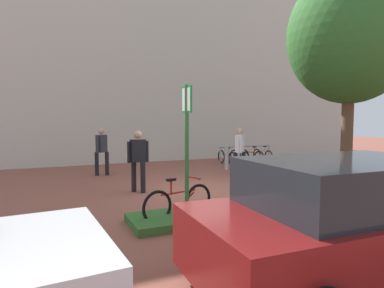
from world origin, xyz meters
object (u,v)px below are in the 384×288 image
at_px(bike_at_sign, 179,202).
at_px(person_shirt_blue, 240,148).
at_px(parking_sign_post, 187,134).
at_px(person_suited_dark, 138,157).
at_px(car_maroon_wagon, 357,222).
at_px(bollard_steel, 227,158).
at_px(tree_sidewalk, 350,36).
at_px(bike_rack_cluster, 245,156).
at_px(person_suited_navy, 102,148).

xyz_separation_m(bike_at_sign, person_shirt_blue, (3.96, 4.01, 0.63)).
bearing_deg(bike_at_sign, parking_sign_post, -68.92).
height_order(person_suited_dark, car_maroon_wagon, person_suited_dark).
distance_m(bollard_steel, person_shirt_blue, 1.50).
xyz_separation_m(tree_sidewalk, bike_rack_cluster, (1.65, 6.99, -3.67)).
xyz_separation_m(person_shirt_blue, person_suited_dark, (-4.08, -1.25, 0.00)).
height_order(person_shirt_blue, person_suited_dark, same).
relative_size(parking_sign_post, bike_rack_cluster, 1.01).
relative_size(parking_sign_post, person_shirt_blue, 1.56).
height_order(parking_sign_post, bike_rack_cluster, parking_sign_post).
xyz_separation_m(parking_sign_post, car_maroon_wagon, (0.99, -3.06, -0.99)).
height_order(parking_sign_post, person_suited_navy, parking_sign_post).
height_order(bike_rack_cluster, car_maroon_wagon, car_maroon_wagon).
height_order(tree_sidewalk, person_shirt_blue, tree_sidewalk).
distance_m(parking_sign_post, bike_rack_cluster, 9.19).
distance_m(tree_sidewalk, bike_rack_cluster, 8.07).
distance_m(bollard_steel, car_maroon_wagon, 9.22).
distance_m(parking_sign_post, car_maroon_wagon, 3.36).
bearing_deg(person_shirt_blue, person_suited_navy, 156.38).
height_order(tree_sidewalk, bike_rack_cluster, tree_sidewalk).
height_order(person_suited_navy, person_shirt_blue, same).
relative_size(parking_sign_post, person_suited_navy, 1.56).
bearing_deg(person_suited_dark, person_suited_navy, 98.66).
relative_size(bike_rack_cluster, bollard_steel, 2.95).
height_order(tree_sidewalk, person_suited_dark, tree_sidewalk).
xyz_separation_m(parking_sign_post, bike_at_sign, (-0.08, 0.22, -1.39)).
xyz_separation_m(bike_rack_cluster, person_suited_navy, (-6.59, -0.69, 0.64)).
xyz_separation_m(parking_sign_post, person_suited_navy, (-0.69, 6.22, -0.76)).
xyz_separation_m(tree_sidewalk, parking_sign_post, (-4.24, 0.07, -2.27)).
height_order(tree_sidewalk, parking_sign_post, tree_sidewalk).
relative_size(tree_sidewalk, bike_at_sign, 3.45).
distance_m(bike_rack_cluster, person_suited_dark, 7.28).
xyz_separation_m(person_suited_dark, car_maroon_wagon, (1.19, -6.03, -0.23)).
bearing_deg(tree_sidewalk, person_suited_dark, 145.57).
bearing_deg(car_maroon_wagon, person_suited_dark, 101.14).
bearing_deg(bike_rack_cluster, car_maroon_wagon, -116.18).
relative_size(bike_at_sign, person_shirt_blue, 0.96).
bearing_deg(person_suited_navy, car_maroon_wagon, -79.72).
height_order(bollard_steel, person_suited_navy, person_suited_navy).
bearing_deg(person_suited_navy, parking_sign_post, -83.63).
xyz_separation_m(bike_at_sign, person_suited_dark, (-0.12, 2.75, 0.63)).
bearing_deg(person_suited_navy, person_suited_dark, -81.34).
bearing_deg(bike_at_sign, person_suited_dark, 92.40).
xyz_separation_m(bike_at_sign, bike_rack_cluster, (5.97, 6.70, -0.00)).
bearing_deg(person_shirt_blue, person_suited_dark, -162.90).
bearing_deg(person_suited_navy, bollard_steel, -7.32).
bearing_deg(bollard_steel, bike_rack_cluster, 36.82).
bearing_deg(bollard_steel, person_shirt_blue, -100.61).
bearing_deg(person_shirt_blue, tree_sidewalk, -85.17).
bearing_deg(bike_rack_cluster, bollard_steel, -143.18).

